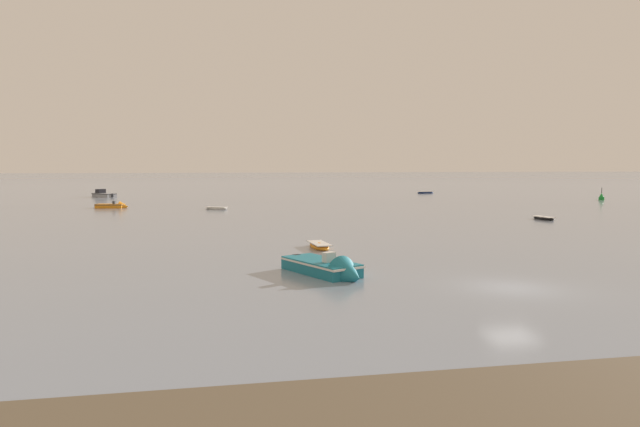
% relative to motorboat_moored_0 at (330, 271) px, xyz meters
% --- Properties ---
extents(ground_plane, '(800.00, 800.00, 0.00)m').
position_rel_motorboat_moored_0_xyz_m(ground_plane, '(8.19, -4.75, -0.28)').
color(ground_plane, gray).
extents(motorboat_moored_0, '(4.36, 6.22, 2.03)m').
position_rel_motorboat_moored_0_xyz_m(motorboat_moored_0, '(0.00, 0.00, 0.00)').
color(motorboat_moored_0, '#197084').
rests_on(motorboat_moored_0, ground).
extents(rowboat_moored_0, '(3.23, 2.31, 0.49)m').
position_rel_motorboat_moored_0_xyz_m(rowboat_moored_0, '(-5.71, 48.02, -0.15)').
color(rowboat_moored_0, white).
rests_on(rowboat_moored_0, ground).
extents(rowboat_moored_1, '(4.01, 2.08, 0.60)m').
position_rel_motorboat_moored_0_xyz_m(rowboat_moored_1, '(38.08, 83.90, -0.11)').
color(rowboat_moored_1, navy).
rests_on(rowboat_moored_1, ground).
extents(rowboat_moored_2, '(1.43, 3.44, 0.53)m').
position_rel_motorboat_moored_0_xyz_m(rowboat_moored_2, '(1.34, 10.36, -0.13)').
color(rowboat_moored_2, orange).
rests_on(rowboat_moored_2, ground).
extents(rowboat_moored_3, '(1.50, 3.12, 0.47)m').
position_rel_motorboat_moored_0_xyz_m(rowboat_moored_3, '(29.81, 26.95, -0.15)').
color(rowboat_moored_3, black).
rests_on(rowboat_moored_3, ground).
extents(motorboat_moored_2, '(5.40, 5.52, 2.18)m').
position_rel_motorboat_moored_0_xyz_m(motorboat_moored_2, '(-26.66, 82.72, 0.05)').
color(motorboat_moored_2, gray).
rests_on(motorboat_moored_2, ground).
extents(motorboat_moored_3, '(4.70, 2.52, 1.53)m').
position_rel_motorboat_moored_0_xyz_m(motorboat_moored_3, '(-19.68, 53.56, -0.07)').
color(motorboat_moored_3, orange).
rests_on(motorboat_moored_3, ground).
extents(channel_buoy, '(0.90, 0.90, 2.30)m').
position_rel_motorboat_moored_0_xyz_m(channel_buoy, '(59.29, 56.57, 0.18)').
color(channel_buoy, '#198C2D').
rests_on(channel_buoy, ground).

